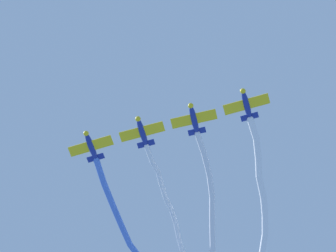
{
  "coord_description": "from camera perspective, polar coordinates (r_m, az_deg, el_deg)",
  "views": [
    {
      "loc": [
        -22.94,
        14.14,
        2.86
      ],
      "look_at": [
        -1.5,
        -4.88,
        77.05
      ],
      "focal_mm": 64.81,
      "sensor_mm": 36.0,
      "label": 1
    }
  ],
  "objects": [
    {
      "name": "airplane_lead",
      "position": [
        81.09,
        -7.26,
        -1.87
      ],
      "size": [
        5.88,
        4.7,
        1.52
      ],
      "rotation": [
        0.0,
        0.0,
        2.11
      ],
      "color": "navy"
    },
    {
      "name": "smoke_trail_lead",
      "position": [
        87.59,
        -2.59,
        -11.79
      ],
      "size": [
        12.27,
        28.88,
        2.18
      ],
      "color": "#4C75DB"
    },
    {
      "name": "airplane_left_wing",
      "position": [
        80.06,
        -2.46,
        -0.53
      ],
      "size": [
        5.82,
        4.76,
        1.52
      ],
      "rotation": [
        0.0,
        0.0,
        2.14
      ],
      "color": "navy"
    },
    {
      "name": "smoke_trail_left_wing",
      "position": [
        87.25,
        0.27,
        -8.16
      ],
      "size": [
        13.3,
        20.19,
        4.48
      ],
      "color": "white"
    },
    {
      "name": "airplane_right_wing",
      "position": [
        79.09,
        2.45,
        0.68
      ],
      "size": [
        5.74,
        4.83,
        1.52
      ],
      "rotation": [
        0.0,
        0.0,
        2.18
      ],
      "color": "navy"
    },
    {
      "name": "smoke_trail_right_wing",
      "position": [
        83.85,
        3.95,
        -8.52
      ],
      "size": [
        17.18,
        17.73,
        3.81
      ],
      "color": "white"
    },
    {
      "name": "airplane_slot",
      "position": [
        79.31,
        7.38,
        2.05
      ],
      "size": [
        5.84,
        4.74,
        1.52
      ],
      "rotation": [
        0.0,
        0.0,
        2.13
      ],
      "color": "navy"
    },
    {
      "name": "smoke_trail_slot",
      "position": [
        83.8,
        8.69,
        -5.77
      ],
      "size": [
        14.0,
        15.79,
        2.3
      ],
      "color": "white"
    }
  ]
}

